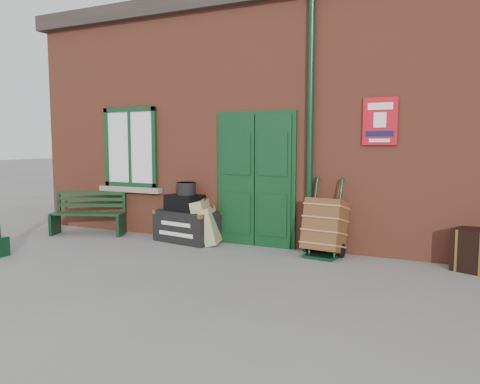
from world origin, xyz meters
The scene contains 9 objects.
ground centered at (0.00, 0.00, 0.00)m, with size 80.00×80.00×0.00m, color gray.
station_building centered at (0.00, 3.49, 2.16)m, with size 10.30×4.30×4.36m.
bench centered at (-3.55, 0.99, 0.42)m, with size 1.42×0.86×0.84m.
houdini_trunk centered at (-1.51, 1.24, 0.28)m, with size 1.10×0.61×0.55m, color black.
strongbox centered at (-1.56, 1.24, 0.69)m, with size 0.61×0.44×0.28m, color black.
hatbox centered at (-1.53, 1.25, 0.94)m, with size 0.33×0.33×0.22m, color black.
suitcase_back centered at (-1.20, 1.25, 0.38)m, with size 0.21×0.52×0.73m, color tan.
suitcase_front centered at (-1.02, 1.19, 0.33)m, with size 0.19×0.47×0.63m, color tan.
porter_trolley centered at (0.96, 1.23, 0.46)m, with size 0.63×0.68×1.18m.
Camera 1 is at (2.84, -5.69, 1.73)m, focal length 35.00 mm.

